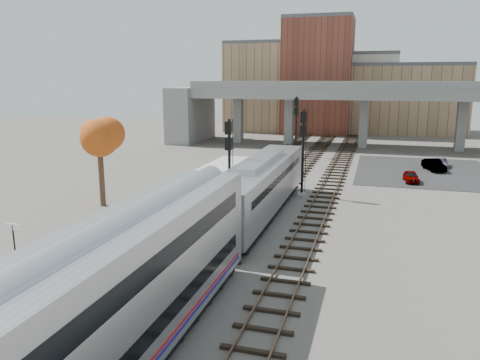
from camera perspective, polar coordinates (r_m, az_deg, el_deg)
The scene contains 17 objects.
ground at distance 28.69m, azimuth -2.80°, elevation -7.90°, with size 160.00×160.00×0.00m, color #47423D.
platform at distance 31.65m, azimuth -15.37°, elevation -6.06°, with size 4.50×60.00×0.35m, color #9E9E99.
yellow_strip at distance 30.66m, azimuth -12.35°, elevation -6.13°, with size 0.70×60.00×0.01m, color yellow.
tracks at distance 39.97m, azimuth 4.34°, elevation -1.97°, with size 10.70×95.00×0.25m.
overpass at distance 70.65m, azimuth 13.24°, elevation 8.65°, with size 54.00×12.00×9.50m.
buildings_far at distance 92.33m, azimuth 11.80°, elevation 10.78°, with size 43.00×21.00×20.60m.
parking_lot at distance 54.57m, azimuth 21.42°, elevation 1.00°, with size 14.00×18.00×0.04m, color black.
locomotive at distance 33.98m, azimuth 2.48°, elevation -0.68°, with size 3.02×19.05×4.10m.
coach at distance 14.29m, azimuth -21.15°, elevation -18.41°, with size 3.03×25.00×5.00m.
signal_mast_near at distance 33.50m, azimuth -1.33°, elevation 1.34°, with size 0.60×0.64×7.10m.
signal_mast_mid at distance 39.87m, azimuth 7.65°, elevation 3.27°, with size 0.60×0.64×7.38m.
signal_mast_far at distance 60.73m, azimuth 6.83°, elevation 6.53°, with size 0.60×0.64×7.64m.
station_sign at distance 26.87m, azimuth -25.89°, elevation -6.13°, with size 0.90×0.08×2.27m.
tree at distance 37.78m, azimuth -16.80°, elevation 4.77°, with size 3.60×3.60×7.14m.
car_a at distance 48.26m, azimuth 20.14°, elevation 0.39°, with size 1.27×3.16×1.08m, color #99999E.
car_b at distance 55.12m, azimuth 22.56°, elevation 1.71°, with size 1.34×3.83×1.26m, color #99999E.
car_c at distance 57.67m, azimuth 23.24°, elevation 1.98°, with size 1.48×3.65×1.06m, color #99999E.
Camera 1 is at (8.90, -25.42, 9.89)m, focal length 35.00 mm.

